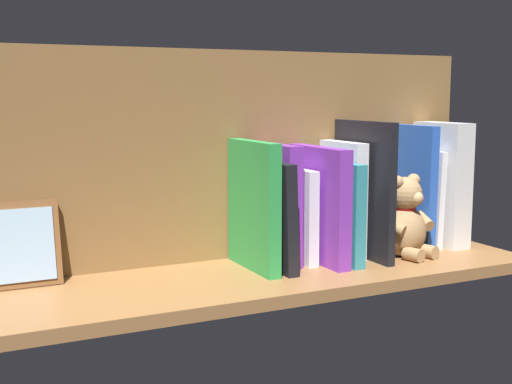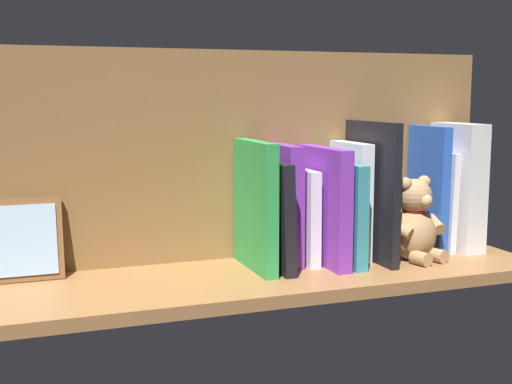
{
  "view_description": "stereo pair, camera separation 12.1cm",
  "coord_description": "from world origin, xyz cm",
  "px_view_note": "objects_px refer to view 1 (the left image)",
  "views": [
    {
      "loc": [
        52.42,
        107.64,
        31.48
      ],
      "look_at": [
        0.0,
        0.0,
        14.41
      ],
      "focal_mm": 48.73,
      "sensor_mm": 36.0,
      "label": 1
    },
    {
      "loc": [
        41.31,
        112.37,
        31.48
      ],
      "look_at": [
        0.0,
        0.0,
        14.41
      ],
      "focal_mm": 48.73,
      "sensor_mm": 36.0,
      "label": 2
    }
  ],
  "objects_px": {
    "dictionary_thick_white": "(441,184)",
    "book_0": "(423,198)",
    "picture_frame_leaning": "(19,245)",
    "teddy_bear": "(405,220)"
  },
  "relations": [
    {
      "from": "dictionary_thick_white",
      "to": "teddy_bear",
      "type": "xyz_separation_m",
      "value": [
        0.14,
        0.06,
        -0.06
      ]
    },
    {
      "from": "dictionary_thick_white",
      "to": "teddy_bear",
      "type": "distance_m",
      "value": 0.16
    },
    {
      "from": "dictionary_thick_white",
      "to": "picture_frame_leaning",
      "type": "bearing_deg",
      "value": -3.12
    },
    {
      "from": "dictionary_thick_white",
      "to": "book_0",
      "type": "xyz_separation_m",
      "value": [
        0.04,
        -0.01,
        -0.03
      ]
    },
    {
      "from": "book_0",
      "to": "teddy_bear",
      "type": "relative_size",
      "value": 1.24
    },
    {
      "from": "picture_frame_leaning",
      "to": "teddy_bear",
      "type": "bearing_deg",
      "value": 171.61
    },
    {
      "from": "teddy_bear",
      "to": "picture_frame_leaning",
      "type": "bearing_deg",
      "value": -21.84
    },
    {
      "from": "book_0",
      "to": "picture_frame_leaning",
      "type": "bearing_deg",
      "value": -2.61
    },
    {
      "from": "picture_frame_leaning",
      "to": "dictionary_thick_white",
      "type": "bearing_deg",
      "value": 176.88
    },
    {
      "from": "book_0",
      "to": "teddy_bear",
      "type": "height_order",
      "value": "book_0"
    }
  ]
}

